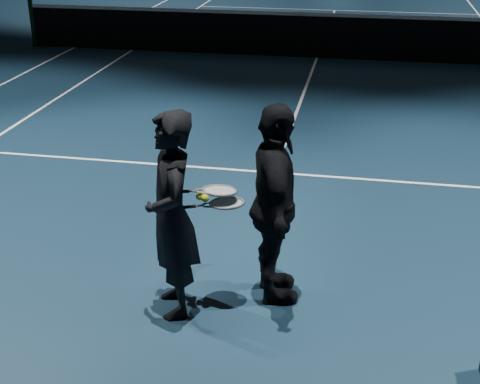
% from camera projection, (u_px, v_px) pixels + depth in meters
% --- Properties ---
extents(floor, '(36.00, 36.00, 0.00)m').
position_uv_depth(floor, '(317.00, 59.00, 14.12)').
color(floor, '#0D202F').
rests_on(floor, ground).
extents(court_lines, '(10.98, 23.78, 0.01)m').
position_uv_depth(court_lines, '(317.00, 59.00, 14.11)').
color(court_lines, white).
rests_on(court_lines, floor).
extents(net_post_left, '(0.10, 0.10, 1.10)m').
position_uv_depth(net_post_left, '(33.00, 22.00, 14.98)').
color(net_post_left, black).
rests_on(net_post_left, floor).
extents(net_mesh, '(12.80, 0.02, 0.86)m').
position_uv_depth(net_mesh, '(318.00, 37.00, 13.93)').
color(net_mesh, black).
rests_on(net_mesh, floor).
extents(net_tape, '(12.80, 0.03, 0.07)m').
position_uv_depth(net_tape, '(319.00, 15.00, 13.74)').
color(net_tape, white).
rests_on(net_tape, net_mesh).
extents(player_a, '(0.64, 0.75, 1.74)m').
position_uv_depth(player_a, '(172.00, 216.00, 5.31)').
color(player_a, black).
rests_on(player_a, floor).
extents(player_b, '(0.66, 1.09, 1.74)m').
position_uv_depth(player_b, '(275.00, 206.00, 5.49)').
color(player_b, black).
rests_on(player_b, floor).
extents(racket_lower, '(0.71, 0.47, 0.03)m').
position_uv_depth(racket_lower, '(227.00, 203.00, 5.38)').
color(racket_lower, black).
rests_on(racket_lower, player_a).
extents(racket_upper, '(0.70, 0.51, 0.10)m').
position_uv_depth(racket_upper, '(220.00, 191.00, 5.36)').
color(racket_upper, black).
rests_on(racket_upper, player_b).
extents(tennis_balls, '(0.12, 0.10, 0.12)m').
position_uv_depth(tennis_balls, '(203.00, 195.00, 5.31)').
color(tennis_balls, gold).
rests_on(tennis_balls, racket_upper).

